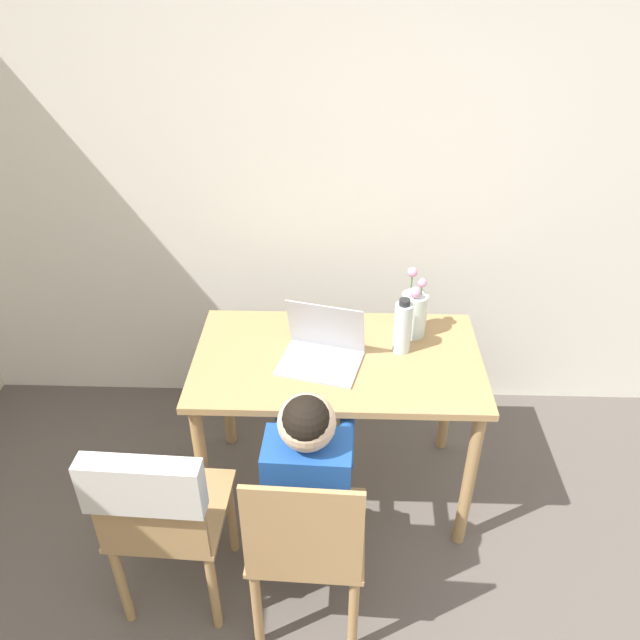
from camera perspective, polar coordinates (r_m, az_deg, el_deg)
name	(u,v)px	position (r m, az deg, el deg)	size (l,w,h in m)	color
wall_back	(404,179)	(2.95, 7.69, 12.68)	(6.40, 0.05, 2.50)	white
dining_table	(337,377)	(2.60, 1.58, -5.23)	(1.17, 0.67, 0.76)	tan
chair_occupied	(307,543)	(2.28, -1.22, -19.75)	(0.42, 0.42, 0.86)	tan
chair_spare	(157,507)	(2.27, -14.71, -16.22)	(0.42, 0.45, 0.87)	tan
person_seated	(309,475)	(2.19, -1.01, -14.01)	(0.31, 0.43, 1.05)	#1E4C9E
laptop	(322,348)	(2.49, 0.20, -2.57)	(0.36, 0.31, 0.24)	#B2B2B7
flower_vase	(414,312)	(2.65, 8.57, 0.74)	(0.11, 0.11, 0.31)	silver
water_bottle	(403,327)	(2.53, 7.55, -0.64)	(0.07, 0.07, 0.24)	silver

